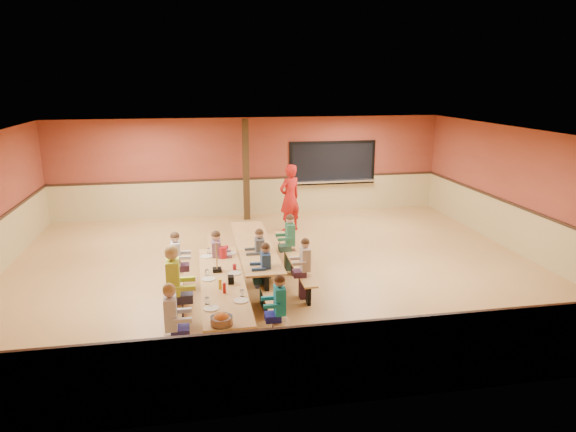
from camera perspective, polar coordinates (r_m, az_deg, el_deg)
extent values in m
plane|color=#A2733D|center=(11.50, -1.27, -5.96)|extent=(12.00, 12.00, 0.00)
cube|color=brown|center=(15.92, -4.19, 5.49)|extent=(12.00, 0.04, 3.00)
cube|color=brown|center=(6.41, 5.88, -9.09)|extent=(12.00, 0.04, 3.00)
cube|color=brown|center=(13.36, 25.03, 2.29)|extent=(0.04, 10.00, 3.00)
cube|color=white|center=(10.80, -1.37, 9.08)|extent=(12.00, 10.00, 0.04)
cube|color=black|center=(16.36, 4.96, 5.91)|extent=(2.60, 0.06, 1.20)
cube|color=silver|center=(16.37, 5.00, 3.89)|extent=(2.70, 0.28, 0.06)
cube|color=black|center=(15.31, -4.68, 5.10)|extent=(0.18, 0.18, 3.00)
cube|color=tan|center=(9.01, -7.29, -7.25)|extent=(0.75, 3.60, 0.04)
cube|color=black|center=(7.76, -6.51, -14.06)|extent=(0.08, 0.60, 0.70)
cube|color=black|center=(10.58, -7.72, -5.97)|extent=(0.08, 0.60, 0.70)
cube|color=tan|center=(9.12, -12.48, -9.17)|extent=(0.26, 3.60, 0.04)
cube|color=black|center=(9.21, -12.40, -10.45)|extent=(0.06, 0.18, 0.41)
cube|color=tan|center=(9.19, -2.03, -8.61)|extent=(0.26, 3.60, 0.04)
cube|color=black|center=(9.28, -2.02, -9.89)|extent=(0.06, 0.18, 0.41)
cube|color=tan|center=(10.86, -3.74, -3.24)|extent=(0.75, 3.60, 0.04)
cube|color=black|center=(9.55, -2.59, -8.21)|extent=(0.08, 0.60, 0.70)
cube|color=black|center=(12.44, -4.55, -2.66)|extent=(0.08, 0.60, 0.70)
cube|color=tan|center=(10.90, -8.04, -4.90)|extent=(0.26, 3.60, 0.04)
cube|color=black|center=(10.98, -8.00, -6.00)|extent=(0.06, 0.18, 0.41)
cube|color=tan|center=(11.07, 0.54, -4.42)|extent=(0.26, 3.60, 0.04)
cube|color=black|center=(11.15, 0.54, -5.51)|extent=(0.06, 0.18, 0.41)
imported|color=#AF1714|center=(14.18, 0.19, 2.03)|extent=(0.81, 0.72, 1.87)
cylinder|color=#B21721|center=(10.06, -7.24, -4.05)|extent=(0.16, 0.16, 0.22)
cube|color=black|center=(8.85, -6.36, -7.04)|extent=(0.10, 0.14, 0.13)
cylinder|color=yellow|center=(8.64, -7.55, -7.50)|extent=(0.06, 0.06, 0.17)
cylinder|color=#B2140F|center=(8.47, -7.09, -7.94)|extent=(0.06, 0.06, 0.17)
cube|color=black|center=(9.42, -7.88, -5.93)|extent=(0.16, 0.16, 0.06)
cube|color=tan|center=(9.32, -7.94, -4.32)|extent=(0.02, 0.09, 0.50)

